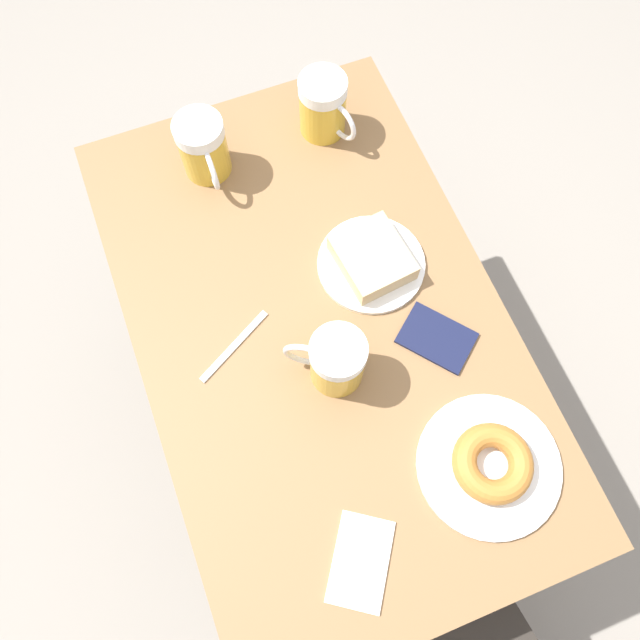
{
  "coord_description": "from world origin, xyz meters",
  "views": [
    {
      "loc": [
        0.14,
        0.37,
        1.82
      ],
      "look_at": [
        0.0,
        0.0,
        0.79
      ],
      "focal_mm": 35.0,
      "sensor_mm": 36.0,
      "label": 1
    }
  ],
  "objects_px": {
    "beer_mug_left": "(336,361)",
    "beer_mug_center": "(204,148)",
    "beer_mug_right": "(324,106)",
    "napkin_folded": "(361,561)",
    "passport_near_edge": "(437,338)",
    "plate_with_cake": "(372,260)",
    "plate_with_donut": "(491,464)",
    "fork": "(234,346)"
  },
  "relations": [
    {
      "from": "plate_with_cake",
      "to": "beer_mug_right",
      "type": "xyz_separation_m",
      "value": [
        -0.03,
        -0.32,
        0.04
      ]
    },
    {
      "from": "beer_mug_left",
      "to": "plate_with_donut",
      "type": "bearing_deg",
      "value": 126.11
    },
    {
      "from": "fork",
      "to": "beer_mug_center",
      "type": "bearing_deg",
      "value": -100.89
    },
    {
      "from": "beer_mug_center",
      "to": "passport_near_edge",
      "type": "xyz_separation_m",
      "value": [
        -0.27,
        0.49,
        -0.06
      ]
    },
    {
      "from": "beer_mug_left",
      "to": "beer_mug_center",
      "type": "height_order",
      "value": "same"
    },
    {
      "from": "plate_with_cake",
      "to": "fork",
      "type": "bearing_deg",
      "value": 11.59
    },
    {
      "from": "plate_with_cake",
      "to": "passport_near_edge",
      "type": "xyz_separation_m",
      "value": [
        -0.05,
        0.18,
        -0.02
      ]
    },
    {
      "from": "plate_with_cake",
      "to": "beer_mug_left",
      "type": "height_order",
      "value": "beer_mug_left"
    },
    {
      "from": "fork",
      "to": "beer_mug_right",
      "type": "bearing_deg",
      "value": -129.95
    },
    {
      "from": "beer_mug_left",
      "to": "passport_near_edge",
      "type": "distance_m",
      "value": 0.2
    },
    {
      "from": "plate_with_cake",
      "to": "beer_mug_right",
      "type": "distance_m",
      "value": 0.33
    },
    {
      "from": "plate_with_donut",
      "to": "beer_mug_left",
      "type": "height_order",
      "value": "beer_mug_left"
    },
    {
      "from": "plate_with_donut",
      "to": "beer_mug_center",
      "type": "relative_size",
      "value": 1.71
    },
    {
      "from": "beer_mug_left",
      "to": "fork",
      "type": "relative_size",
      "value": 0.86
    },
    {
      "from": "plate_with_cake",
      "to": "beer_mug_left",
      "type": "relative_size",
      "value": 1.54
    },
    {
      "from": "fork",
      "to": "passport_near_edge",
      "type": "bearing_deg",
      "value": 161.1
    },
    {
      "from": "napkin_folded",
      "to": "beer_mug_center",
      "type": "bearing_deg",
      "value": -89.98
    },
    {
      "from": "beer_mug_left",
      "to": "passport_near_edge",
      "type": "relative_size",
      "value": 0.85
    },
    {
      "from": "beer_mug_center",
      "to": "beer_mug_right",
      "type": "xyz_separation_m",
      "value": [
        -0.25,
        -0.01,
        0.0
      ]
    },
    {
      "from": "plate_with_donut",
      "to": "napkin_folded",
      "type": "distance_m",
      "value": 0.26
    },
    {
      "from": "beer_mug_center",
      "to": "fork",
      "type": "bearing_deg",
      "value": 79.11
    },
    {
      "from": "plate_with_donut",
      "to": "beer_mug_center",
      "type": "bearing_deg",
      "value": -70.67
    },
    {
      "from": "fork",
      "to": "plate_with_donut",
      "type": "bearing_deg",
      "value": 132.87
    },
    {
      "from": "plate_with_cake",
      "to": "fork",
      "type": "distance_m",
      "value": 0.3
    },
    {
      "from": "passport_near_edge",
      "to": "beer_mug_center",
      "type": "bearing_deg",
      "value": -61.2
    },
    {
      "from": "beer_mug_left",
      "to": "beer_mug_center",
      "type": "xyz_separation_m",
      "value": [
        0.08,
        -0.48,
        0.0
      ]
    },
    {
      "from": "beer_mug_center",
      "to": "napkin_folded",
      "type": "xyz_separation_m",
      "value": [
        -0.0,
        0.79,
        -0.06
      ]
    },
    {
      "from": "plate_with_donut",
      "to": "plate_with_cake",
      "type": "bearing_deg",
      "value": -84.83
    },
    {
      "from": "napkin_folded",
      "to": "passport_near_edge",
      "type": "distance_m",
      "value": 0.4
    },
    {
      "from": "beer_mug_right",
      "to": "passport_near_edge",
      "type": "distance_m",
      "value": 0.5
    },
    {
      "from": "plate_with_cake",
      "to": "beer_mug_center",
      "type": "relative_size",
      "value": 1.44
    },
    {
      "from": "plate_with_donut",
      "to": "passport_near_edge",
      "type": "distance_m",
      "value": 0.24
    },
    {
      "from": "plate_with_cake",
      "to": "passport_near_edge",
      "type": "height_order",
      "value": "plate_with_cake"
    },
    {
      "from": "napkin_folded",
      "to": "passport_near_edge",
      "type": "xyz_separation_m",
      "value": [
        -0.27,
        -0.29,
        0.0
      ]
    },
    {
      "from": "beer_mug_left",
      "to": "beer_mug_center",
      "type": "bearing_deg",
      "value": -80.89
    },
    {
      "from": "plate_with_cake",
      "to": "napkin_folded",
      "type": "height_order",
      "value": "plate_with_cake"
    },
    {
      "from": "beer_mug_left",
      "to": "beer_mug_right",
      "type": "height_order",
      "value": "same"
    },
    {
      "from": "napkin_folded",
      "to": "passport_near_edge",
      "type": "height_order",
      "value": "passport_near_edge"
    },
    {
      "from": "napkin_folded",
      "to": "passport_near_edge",
      "type": "relative_size",
      "value": 1.07
    },
    {
      "from": "beer_mug_left",
      "to": "beer_mug_right",
      "type": "relative_size",
      "value": 0.97
    },
    {
      "from": "beer_mug_left",
      "to": "passport_near_edge",
      "type": "xyz_separation_m",
      "value": [
        -0.19,
        0.01,
        -0.06
      ]
    },
    {
      "from": "beer_mug_center",
      "to": "plate_with_donut",
      "type": "bearing_deg",
      "value": 109.33
    }
  ]
}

